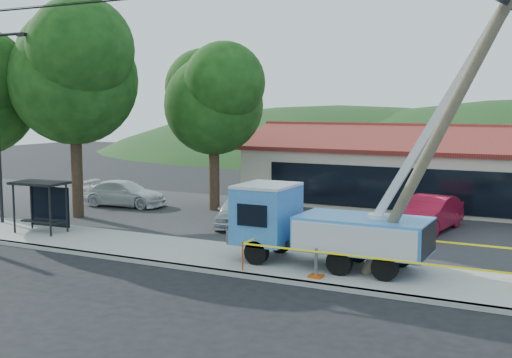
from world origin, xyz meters
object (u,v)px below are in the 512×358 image
object	(u,v)px
bus_shelter	(42,195)
car_red	(429,233)
utility_truck	(325,222)
leaning_pole	(451,110)
car_silver	(237,228)
car_white	(125,208)

from	to	relation	value
bus_shelter	car_red	world-z (taller)	bus_shelter
utility_truck	bus_shelter	size ratio (longest dim) A/B	4.14
utility_truck	leaning_pole	xyz separation A→B (m)	(4.22, -0.45, 3.90)
bus_shelter	car_red	bearing A→B (deg)	24.20
utility_truck	car_silver	distance (m)	8.30
car_white	leaning_pole	bearing A→B (deg)	-119.75
utility_truck	leaning_pole	size ratio (longest dim) A/B	1.01
utility_truck	car_red	distance (m)	8.43
car_silver	car_red	xyz separation A→B (m)	(8.22, 2.89, 0.00)
bus_shelter	car_silver	bearing A→B (deg)	33.22
car_silver	utility_truck	bearing A→B (deg)	-58.11
car_silver	car_red	world-z (taller)	car_red
bus_shelter	car_white	size ratio (longest dim) A/B	0.50
utility_truck	car_white	world-z (taller)	utility_truck
leaning_pole	utility_truck	bearing A→B (deg)	173.89
utility_truck	bus_shelter	xyz separation A→B (m)	(-13.17, -0.10, 0.11)
bus_shelter	car_white	world-z (taller)	bus_shelter
utility_truck	car_red	size ratio (longest dim) A/B	2.13
leaning_pole	car_red	world-z (taller)	leaning_pole
bus_shelter	car_red	xyz separation A→B (m)	(15.09, 8.14, -1.79)
car_silver	car_white	xyz separation A→B (m)	(-8.42, 2.35, 0.00)
leaning_pole	car_white	size ratio (longest dim) A/B	2.06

